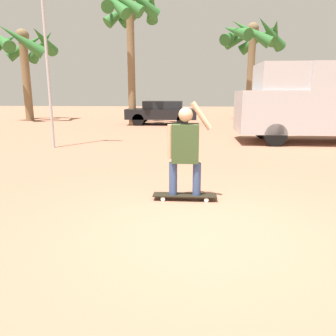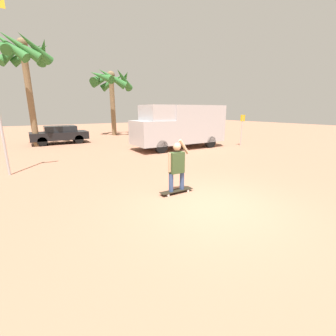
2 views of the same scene
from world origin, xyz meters
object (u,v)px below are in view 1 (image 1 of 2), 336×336
Objects in this scene: parked_car_black at (162,112)px; skateboard at (185,195)px; camper_van at (330,100)px; flagpole at (46,32)px; person_skateboarder at (185,146)px; palm_tree_near_van at (252,38)px; palm_tree_far_left at (24,46)px; palm_tree_center_background at (130,12)px.

skateboard is at bearing -83.08° from parked_car_black.
camper_van is 9.97m from flagpole.
skateboard is 8.80m from camper_van.
person_skateboarder is 0.25× the size of palm_tree_near_van.
flagpole is at bearing -124.60° from palm_tree_near_van.
skateboard is at bearing -125.57° from camper_van.
palm_tree_near_van is at bearing 6.96° from palm_tree_far_left.
person_skateboarder is (-0.00, -0.00, 0.86)m from skateboard.
palm_tree_far_left is (-14.40, -1.76, -0.59)m from palm_tree_near_van.
palm_tree_center_background is 7.82m from palm_tree_far_left.
parked_car_black is at bearing 96.92° from skateboard.
skateboard is at bearing 0.00° from person_skateboarder.
palm_tree_near_van is at bearing 77.47° from person_skateboarder.
palm_tree_center_background is (-3.28, 13.04, 5.04)m from person_skateboarder.
person_skateboarder is 0.27× the size of palm_tree_far_left.
flagpole is at bearing -108.66° from parked_car_black.
palm_tree_center_background is 1.08× the size of flagpole.
parked_car_black is at bearing -12.09° from palm_tree_far_left.
person_skateboarder is 0.22× the size of palm_tree_center_background.
camper_van is 0.94× the size of flagpole.
flagpole is (-4.51, 5.20, 2.74)m from person_skateboarder.
palm_tree_far_left is (-10.56, 15.56, 4.56)m from skateboard.
palm_tree_center_background reaches higher than palm_tree_near_van.
palm_tree_far_left reaches higher than skateboard.
palm_tree_near_van reaches higher than palm_tree_far_left.
palm_tree_center_background is (-8.33, 5.98, 4.42)m from camper_van.
camper_van is at bearing -35.69° from palm_tree_center_background.
camper_van is 1.57× the size of parked_car_black.
person_skateboarder is at bearing -55.85° from palm_tree_far_left.
palm_tree_near_van is (-1.20, 10.26, 3.68)m from camper_van.
palm_tree_far_left is at bearing 120.26° from flagpole.
person_skateboarder is 13.76m from parked_car_black.
palm_tree_near_van is 0.96× the size of flagpole.
person_skateboarder reaches higher than skateboard.
flagpole is (-4.51, 5.20, 3.60)m from skateboard.
camper_van is 0.87× the size of palm_tree_center_background.
camper_van is 9.44m from parked_car_black.
person_skateboarder is 14.36m from palm_tree_center_background.
camper_van is at bearing 10.98° from flagpole.
flagpole reaches higher than palm_tree_far_left.
person_skateboarder is at bearing -49.07° from flagpole.
person_skateboarder is 7.41m from flagpole.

